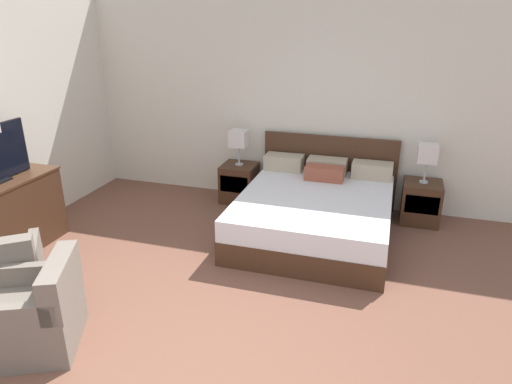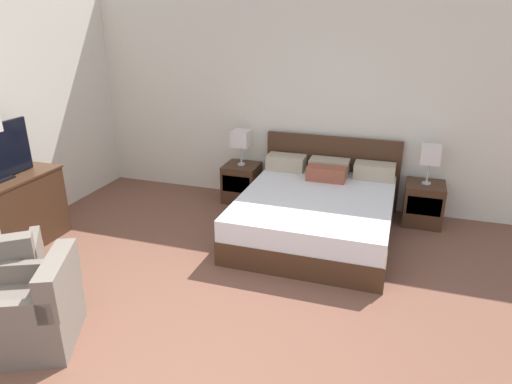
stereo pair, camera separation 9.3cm
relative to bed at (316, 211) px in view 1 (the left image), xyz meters
The scene contains 9 objects.
wall_back 1.62m from the bed, 114.10° to the left, with size 7.21×0.06×2.85m, color silver.
bed is the anchor object (origin of this frame).
nightstand_left 1.43m from the bed, 149.41° to the left, with size 0.47×0.47×0.54m.
nightstand_right 1.43m from the bed, 30.60° to the left, with size 0.47×0.47×0.54m.
table_lamp_left 1.56m from the bed, 149.36° to the left, with size 0.23×0.23×0.49m.
table_lamp_right 1.56m from the bed, 30.65° to the left, with size 0.23×0.23×0.49m.
dresser 3.50m from the bed, 155.40° to the right, with size 0.54×1.23×0.85m.
armchair_by_window 3.38m from the bed, 136.51° to the right, with size 0.96×0.96×0.76m.
armchair_companion 3.20m from the bed, 123.44° to the right, with size 0.91×0.91×0.76m.
Camera 1 is at (1.26, -2.17, 2.52)m, focal length 32.00 mm.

